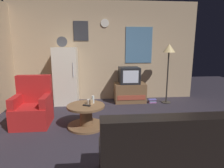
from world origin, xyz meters
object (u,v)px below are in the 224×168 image
Objects in this scene: tv_stand at (130,92)px; remote_control at (87,105)px; crt_tv at (129,75)px; coffee_table at (86,116)px; wine_glass at (93,99)px; fridge at (66,76)px; armchair at (33,108)px; book_stack at (152,101)px; couch at (177,161)px; standing_lamp at (169,53)px; mug_ceramic_white at (89,102)px; mug_ceramic_tan at (91,102)px.

tv_stand is 2.00m from remote_control.
coffee_table is (-1.12, -1.59, -0.53)m from crt_tv.
remote_control is at bearing -70.39° from coffee_table.
crt_tv is at bearing 56.37° from wine_glass.
wine_glass is 1.00× the size of remote_control.
fridge is 1.79m from remote_control.
coffee_table is 1.09m from armchair.
fridge reaches higher than coffee_table.
tv_stand is 1.81m from wine_glass.
book_stack is at bearing 39.44° from wine_glass.
wine_glass is 2.06m from couch.
standing_lamp is 2.79m from coffee_table.
book_stack is at bearing -4.16° from fridge.
fridge is 11.80× the size of wine_glass.
armchair reaches higher than mug_ceramic_white.
book_stack is at bearing 77.62° from couch.
fridge is at bearing 113.28° from mug_ceramic_tan.
fridge is at bearing 179.38° from tv_stand.
mug_ceramic_tan is 2.21m from book_stack.
standing_lamp is 7.27× the size of book_stack.
fridge is at bearing 175.42° from standing_lamp.
armchair is (-1.20, 0.13, -0.18)m from wine_glass.
remote_control is at bearing -139.21° from book_stack.
wine_glass is at bearing 27.52° from mug_ceramic_white.
tv_stand is 5.60× the size of wine_glass.
wine_glass is 0.69× the size of book_stack.
mug_ceramic_white is at bearing 145.01° from mug_ceramic_tan.
couch reaches higher than mug_ceramic_white.
tv_stand is at bearing -0.62° from fridge.
armchair reaches higher than coffee_table.
tv_stand is 3.84× the size of book_stack.
couch is (1.04, -1.66, -0.14)m from remote_control.
standing_lamp is at bearing 33.21° from coffee_table.
remote_control is at bearing -70.40° from fridge.
fridge is 11.80× the size of remote_control.
mug_ceramic_white is 2.05m from couch.
remote_control is 0.69× the size of book_stack.
mug_ceramic_white reaches higher than tv_stand.
standing_lamp reaches higher than mug_ceramic_tan.
fridge is 3.73m from couch.
standing_lamp reaches higher than book_stack.
tv_stand is 0.53× the size of standing_lamp.
mug_ceramic_tan is 0.13m from remote_control.
wine_glass is 1.67× the size of mug_ceramic_white.
crt_tv reaches higher than armchair.
crt_tv reaches higher than mug_ceramic_tan.
crt_tv is 0.75× the size of coffee_table.
standing_lamp reaches higher than couch.
couch is at bearing -63.82° from fridge.
wine_glass is 2.14m from book_stack.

